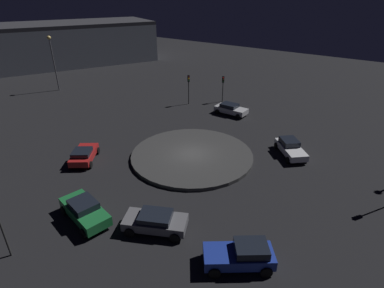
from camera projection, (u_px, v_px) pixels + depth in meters
ground_plane at (192, 157)px, 30.22m from camera, size 119.91×119.91×0.00m
roundabout_island at (192, 155)px, 30.14m from camera, size 11.84×11.84×0.34m
car_red at (84, 155)px, 29.11m from camera, size 3.80×4.15×1.34m
car_white at (290, 148)px, 30.29m from camera, size 4.16×4.22×1.46m
car_silver at (231, 109)px, 40.08m from camera, size 4.21×2.07×1.40m
car_grey at (155, 221)px, 20.74m from camera, size 4.61×3.57×1.36m
car_blue at (241, 255)px, 18.02m from camera, size 4.31×3.89×1.58m
car_green at (85, 210)px, 21.67m from camera, size 4.71×2.70×1.53m
traffic_light_northwest at (189, 84)px, 42.66m from camera, size 0.38×0.39×4.14m
traffic_light_north at (223, 84)px, 43.71m from camera, size 0.36×0.39×3.72m
streetlamp_west at (52, 54)px, 47.38m from camera, size 0.58×0.58×8.42m
store_building at (60, 44)px, 65.67m from camera, size 29.05×41.34×8.40m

